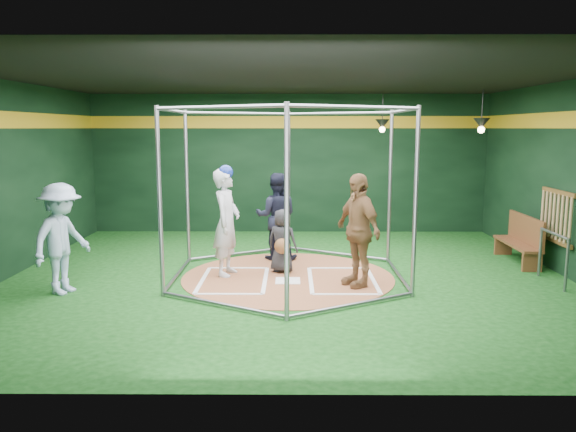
{
  "coord_description": "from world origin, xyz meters",
  "views": [
    {
      "loc": [
        0.07,
        -9.8,
        2.66
      ],
      "look_at": [
        0.0,
        0.1,
        1.1
      ],
      "focal_mm": 35.0,
      "sensor_mm": 36.0,
      "label": 1
    }
  ],
  "objects_px": {
    "umpire": "(276,216)",
    "dugout_bench": "(521,239)",
    "batter_figure": "(227,221)",
    "visitor_leopard": "(358,230)"
  },
  "relations": [
    {
      "from": "visitor_leopard",
      "to": "dugout_bench",
      "type": "relative_size",
      "value": 1.17
    },
    {
      "from": "batter_figure",
      "to": "dugout_bench",
      "type": "distance_m",
      "value": 5.84
    },
    {
      "from": "umpire",
      "to": "dugout_bench",
      "type": "bearing_deg",
      "value": 179.75
    },
    {
      "from": "visitor_leopard",
      "to": "umpire",
      "type": "height_order",
      "value": "visitor_leopard"
    },
    {
      "from": "visitor_leopard",
      "to": "dugout_bench",
      "type": "xyz_separation_m",
      "value": [
        3.45,
        1.69,
        -0.48
      ]
    },
    {
      "from": "batter_figure",
      "to": "umpire",
      "type": "relative_size",
      "value": 1.14
    },
    {
      "from": "visitor_leopard",
      "to": "dugout_bench",
      "type": "bearing_deg",
      "value": 87.89
    },
    {
      "from": "visitor_leopard",
      "to": "batter_figure",
      "type": "bearing_deg",
      "value": -134.85
    },
    {
      "from": "batter_figure",
      "to": "visitor_leopard",
      "type": "xyz_separation_m",
      "value": [
        2.28,
        -0.68,
        -0.03
      ]
    },
    {
      "from": "batter_figure",
      "to": "visitor_leopard",
      "type": "relative_size",
      "value": 1.05
    }
  ]
}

